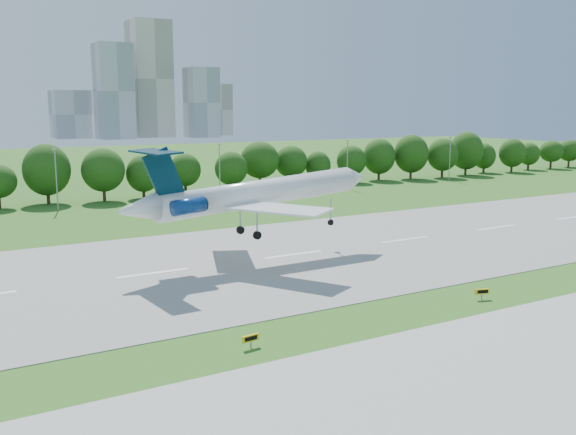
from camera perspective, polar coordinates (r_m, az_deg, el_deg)
The scene contains 9 objects.
ground at distance 68.84m, azimuth 11.35°, elevation -7.35°, with size 600.00×600.00×0.00m, color #245B17.
runway at distance 88.32m, azimuth 0.48°, elevation -3.34°, with size 400.00×45.00×0.08m, color gray.
taxiway at distance 57.50m, azimuth 23.61°, elevation -11.40°, with size 400.00×23.00×0.08m, color #ADADA8.
tree_line at distance 148.21m, azimuth -13.01°, elevation 4.10°, with size 288.40×8.40×10.40m.
light_poles at distance 137.95m, azimuth -12.74°, elevation 3.77°, with size 175.90×0.25×12.19m.
skyline at distance 462.64m, azimuth -12.53°, elevation 10.74°, with size 127.00×52.00×80.00m.
airliner at distance 83.35m, azimuth -3.49°, elevation 2.13°, with size 37.37×27.12×12.15m.
taxi_sign_left at distance 54.90m, azimuth -3.34°, elevation -10.67°, with size 1.64×0.39×1.15m.
taxi_sign_centre at distance 71.02m, azimuth 16.85°, elevation -6.33°, with size 1.63×0.67×1.16m.
Camera 1 is at (-44.33, -48.75, 19.90)m, focal length 40.00 mm.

